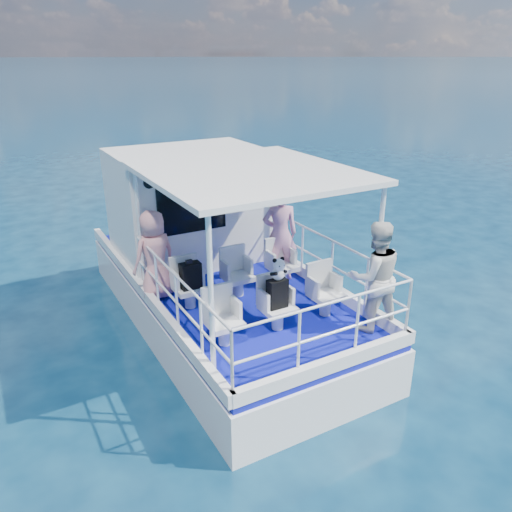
{
  "coord_description": "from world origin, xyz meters",
  "views": [
    {
      "loc": [
        -3.56,
        -6.76,
        4.8
      ],
      "look_at": [
        0.02,
        -0.4,
        1.84
      ],
      "focal_mm": 35.0,
      "sensor_mm": 36.0,
      "label": 1
    }
  ],
  "objects": [
    {
      "name": "seat_stbd_aft",
      "position": [
        0.9,
        -1.1,
        1.09
      ],
      "size": [
        0.48,
        0.46,
        0.38
      ],
      "primitive_type": "cube",
      "color": "silver",
      "rests_on": "deck"
    },
    {
      "name": "deck",
      "position": [
        0.0,
        1.0,
        0.85
      ],
      "size": [
        2.9,
        6.9,
        0.1
      ],
      "primitive_type": "cube",
      "color": "#090C7D",
      "rests_on": "hull"
    },
    {
      "name": "panda",
      "position": [
        -0.01,
        -1.11,
        1.9
      ],
      "size": [
        0.22,
        0.19,
        0.34
      ],
      "primitive_type": null,
      "color": "white",
      "rests_on": "backpack_center"
    },
    {
      "name": "ground",
      "position": [
        0.0,
        0.0,
        0.0
      ],
      "size": [
        2000.0,
        2000.0,
        0.0
      ],
      "primitive_type": "plane",
      "color": "#08243C",
      "rests_on": "ground"
    },
    {
      "name": "seat_center_aft",
      "position": [
        0.0,
        -1.1,
        1.09
      ],
      "size": [
        0.48,
        0.46,
        0.38
      ],
      "primitive_type": "cube",
      "color": "silver",
      "rests_on": "deck"
    },
    {
      "name": "passenger_port_fwd",
      "position": [
        -1.25,
        0.82,
        1.68
      ],
      "size": [
        0.66,
        0.53,
        1.55
      ],
      "primitive_type": "imported",
      "rotation": [
        0.0,
        0.0,
        3.36
      ],
      "color": "pink",
      "rests_on": "deck"
    },
    {
      "name": "seat_center_fwd",
      "position": [
        0.0,
        0.2,
        1.09
      ],
      "size": [
        0.48,
        0.46,
        0.38
      ],
      "primitive_type": "cube",
      "color": "silver",
      "rests_on": "deck"
    },
    {
      "name": "compact_camera",
      "position": [
        -0.91,
        0.12,
        1.75
      ],
      "size": [
        0.11,
        0.06,
        0.06
      ],
      "primitive_type": "cube",
      "color": "black",
      "rests_on": "backpack_port"
    },
    {
      "name": "backpack_port",
      "position": [
        -0.9,
        0.13,
        1.5
      ],
      "size": [
        0.33,
        0.19,
        0.43
      ],
      "primitive_type": "cube",
      "color": "black",
      "rests_on": "seat_port_fwd"
    },
    {
      "name": "canopy_posts",
      "position": [
        0.0,
        -0.25,
        2.0
      ],
      "size": [
        2.77,
        2.97,
        2.2
      ],
      "color": "white",
      "rests_on": "deck"
    },
    {
      "name": "passenger_stbd_aft",
      "position": [
        1.25,
        -1.77,
        1.76
      ],
      "size": [
        0.97,
        0.84,
        1.71
      ],
      "primitive_type": "imported",
      "rotation": [
        0.0,
        0.0,
        2.88
      ],
      "color": "silver",
      "rests_on": "deck"
    },
    {
      "name": "hull",
      "position": [
        0.0,
        1.0,
        0.0
      ],
      "size": [
        3.0,
        7.0,
        1.6
      ],
      "primitive_type": "cube",
      "color": "white",
      "rests_on": "ground"
    },
    {
      "name": "passenger_stbd_fwd",
      "position": [
        0.99,
        0.45,
        1.78
      ],
      "size": [
        0.75,
        0.61,
        1.76
      ],
      "primitive_type": "imported",
      "rotation": [
        0.0,
        0.0,
        2.8
      ],
      "color": "pink",
      "rests_on": "deck"
    },
    {
      "name": "railings",
      "position": [
        0.0,
        -0.58,
        1.4
      ],
      "size": [
        2.84,
        3.59,
        1.0
      ],
      "primitive_type": null,
      "color": "white",
      "rests_on": "deck"
    },
    {
      "name": "canopy",
      "position": [
        0.0,
        -0.2,
        3.14
      ],
      "size": [
        3.0,
        3.2,
        0.08
      ],
      "primitive_type": "cube",
      "color": "white",
      "rests_on": "cabin"
    },
    {
      "name": "backpack_center",
      "position": [
        -0.03,
        -1.12,
        1.5
      ],
      "size": [
        0.3,
        0.17,
        0.45
      ],
      "primitive_type": "cube",
      "color": "black",
      "rests_on": "seat_center_aft"
    },
    {
      "name": "seat_port_fwd",
      "position": [
        -0.9,
        0.2,
        1.09
      ],
      "size": [
        0.48,
        0.46,
        0.38
      ],
      "primitive_type": "cube",
      "color": "silver",
      "rests_on": "deck"
    },
    {
      "name": "cabin",
      "position": [
        0.0,
        2.3,
        2.0
      ],
      "size": [
        2.85,
        2.0,
        2.2
      ],
      "primitive_type": "cube",
      "color": "white",
      "rests_on": "deck"
    },
    {
      "name": "seat_port_aft",
      "position": [
        -0.9,
        -1.1,
        1.09
      ],
      "size": [
        0.48,
        0.46,
        0.38
      ],
      "primitive_type": "cube",
      "color": "silver",
      "rests_on": "deck"
    },
    {
      "name": "seat_stbd_fwd",
      "position": [
        0.9,
        0.2,
        1.09
      ],
      "size": [
        0.48,
        0.46,
        0.38
      ],
      "primitive_type": "cube",
      "color": "silver",
      "rests_on": "deck"
    }
  ]
}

